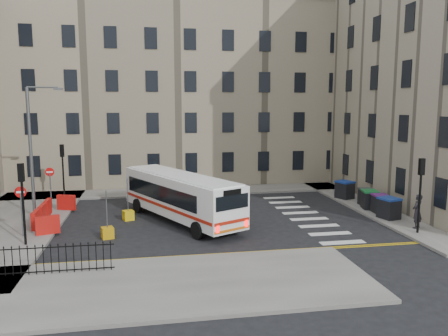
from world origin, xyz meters
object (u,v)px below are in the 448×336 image
object	(u,v)px
wheelie_bin_c	(370,199)
bus	(180,195)
bollard_chevron	(108,233)
wheelie_bin_a	(389,208)
wheelie_bin_e	(345,190)
wheelie_bin_b	(380,203)
wheelie_bin_d	(366,197)
pedestrian	(417,211)
streetlamp	(31,150)
bollard_yellow	(128,215)

from	to	relation	value
wheelie_bin_c	bus	bearing A→B (deg)	-165.58
bus	bollard_chevron	xyz separation A→B (m)	(-4.10, -2.85, -1.34)
wheelie_bin_a	wheelie_bin_e	xyz separation A→B (m)	(-0.10, 5.95, 0.01)
wheelie_bin_b	wheelie_bin_d	xyz separation A→B (m)	(0.17, 2.15, -0.01)
pedestrian	streetlamp	bearing A→B (deg)	-48.18
bus	bollard_chevron	world-z (taller)	bus
bollard_yellow	bus	bearing A→B (deg)	-13.72
wheelie_bin_e	wheelie_bin_a	bearing A→B (deg)	-112.05
bus	bollard_yellow	world-z (taller)	bus
wheelie_bin_b	wheelie_bin_e	size ratio (longest dim) A/B	0.80
wheelie_bin_a	wheelie_bin_d	size ratio (longest dim) A/B	1.18
wheelie_bin_a	pedestrian	distance (m)	2.32
bus	bollard_yellow	xyz separation A→B (m)	(-3.16, 0.77, -1.34)
streetlamp	wheelie_bin_a	xyz separation A→B (m)	(21.68, -4.42, -3.53)
bus	bollard_chevron	size ratio (longest dim) A/B	17.22
wheelie_bin_a	wheelie_bin_c	bearing A→B (deg)	73.44
streetlamp	bollard_yellow	bearing A→B (deg)	-14.51
bollard_yellow	bollard_chevron	xyz separation A→B (m)	(-0.93, -3.63, 0.00)
streetlamp	wheelie_bin_c	world-z (taller)	streetlamp
pedestrian	wheelie_bin_d	bearing A→B (deg)	-121.52
wheelie_bin_d	bollard_chevron	world-z (taller)	wheelie_bin_d
wheelie_bin_b	wheelie_bin_e	distance (m)	4.53
wheelie_bin_c	wheelie_bin_e	xyz separation A→B (m)	(-0.21, 3.38, 0.03)
streetlamp	bollard_yellow	distance (m)	7.26
wheelie_bin_c	bollard_yellow	xyz separation A→B (m)	(-15.94, 0.33, -0.48)
wheelie_bin_c	wheelie_bin_d	world-z (taller)	wheelie_bin_c
wheelie_bin_d	wheelie_bin_e	bearing A→B (deg)	105.29
wheelie_bin_e	wheelie_bin_b	bearing A→B (deg)	-108.75
bus	wheelie_bin_c	bearing A→B (deg)	-24.85
streetlamp	bus	distance (m)	9.68
wheelie_bin_b	pedestrian	distance (m)	3.72
streetlamp	bollard_chevron	xyz separation A→B (m)	(4.91, -5.14, -4.04)
bus	wheelie_bin_d	size ratio (longest dim) A/B	8.80
wheelie_bin_e	wheelie_bin_c	bearing A→B (deg)	-109.49
bus	wheelie_bin_d	distance (m)	13.19
wheelie_bin_b	bollard_yellow	xyz separation A→B (m)	(-16.07, 1.47, -0.45)
wheelie_bin_e	pedestrian	size ratio (longest dim) A/B	0.76
wheelie_bin_c	wheelie_bin_a	bearing A→B (deg)	-79.98
wheelie_bin_b	bollard_chevron	size ratio (longest dim) A/B	1.99
bus	wheelie_bin_c	distance (m)	12.81
pedestrian	wheelie_bin_c	bearing A→B (deg)	-117.99
streetlamp	bollard_chevron	world-z (taller)	streetlamp
wheelie_bin_a	bollard_chevron	size ratio (longest dim) A/B	2.31
bus	wheelie_bin_e	world-z (taller)	bus
bollard_chevron	pedestrian	bearing A→B (deg)	-5.13
pedestrian	bollard_chevron	size ratio (longest dim) A/B	3.26
bus	wheelie_bin_d	xyz separation A→B (m)	(13.08, 1.46, -0.89)
bus	pedestrian	bearing A→B (deg)	-45.44
wheelie_bin_b	streetlamp	bearing A→B (deg)	176.24
wheelie_bin_d	wheelie_bin_e	size ratio (longest dim) A/B	0.79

